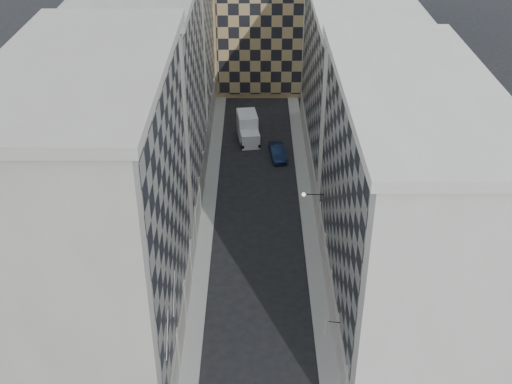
{
  "coord_description": "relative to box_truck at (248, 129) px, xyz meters",
  "views": [
    {
      "loc": [
        -0.29,
        -26.16,
        37.03
      ],
      "look_at": [
        -0.21,
        14.71,
        12.13
      ],
      "focal_mm": 45.0,
      "sensor_mm": 36.0,
      "label": 1
    }
  ],
  "objects": [
    {
      "name": "sidewalk_west",
      "position": [
        -4.08,
        -17.81,
        -1.32
      ],
      "size": [
        1.5,
        100.0,
        0.15
      ],
      "primitive_type": "cube",
      "color": "#979792",
      "rests_on": "ground"
    },
    {
      "name": "shop_sign",
      "position": [
        6.12,
        -38.65,
        2.43
      ],
      "size": [
        1.25,
        0.8,
        0.88
      ],
      "rotation": [
        0.0,
        0.0,
        -0.15
      ],
      "color": "black",
      "rests_on": "ground"
    },
    {
      "name": "bldg_right_b",
      "position": [
        12.06,
        -5.81,
        8.45
      ],
      "size": [
        10.8,
        28.8,
        19.7
      ],
      "color": "#BAB6AB",
      "rests_on": "ground"
    },
    {
      "name": "bldg_right_a",
      "position": [
        12.05,
        -32.81,
        8.92
      ],
      "size": [
        10.8,
        26.8,
        20.7
      ],
      "color": "#BAB6AB",
      "rests_on": "ground"
    },
    {
      "name": "bracket_lamp",
      "position": [
        5.55,
        -23.81,
        4.8
      ],
      "size": [
        1.98,
        0.36,
        0.36
      ],
      "color": "black",
      "rests_on": "ground"
    },
    {
      "name": "bldg_left_a",
      "position": [
        -9.71,
        -36.81,
        10.43
      ],
      "size": [
        10.8,
        22.8,
        23.7
      ],
      "color": "#9C988C",
      "rests_on": "ground"
    },
    {
      "name": "tan_block",
      "position": [
        3.17,
        20.08,
        8.04
      ],
      "size": [
        16.8,
        14.8,
        18.8
      ],
      "color": "tan",
      "rests_on": "ground"
    },
    {
      "name": "sidewalk_east",
      "position": [
        6.42,
        -17.81,
        -1.32
      ],
      "size": [
        1.5,
        100.0,
        0.15
      ],
      "primitive_type": "cube",
      "color": "#979792",
      "rests_on": "ground"
    },
    {
      "name": "bldg_left_b",
      "position": [
        -9.71,
        -14.81,
        9.93
      ],
      "size": [
        10.8,
        22.8,
        22.7
      ],
      "color": "gray",
      "rests_on": "ground"
    },
    {
      "name": "flagpoles_left",
      "position": [
        -4.73,
        -41.81,
        6.6
      ],
      "size": [
        0.1,
        6.33,
        2.33
      ],
      "color": "gray",
      "rests_on": "ground"
    },
    {
      "name": "bldg_left_c",
      "position": [
        -9.71,
        7.19,
        9.43
      ],
      "size": [
        10.8,
        22.8,
        21.7
      ],
      "color": "#9C988C",
      "rests_on": "ground"
    },
    {
      "name": "dark_car",
      "position": [
        3.6,
        -5.14,
        -0.62
      ],
      "size": [
        2.24,
        4.87,
        1.55
      ],
      "primitive_type": "imported",
      "rotation": [
        0.0,
        0.0,
        0.13
      ],
      "color": "#101E3C",
      "rests_on": "ground"
    },
    {
      "name": "box_truck",
      "position": [
        0.0,
        0.0,
        0.0
      ],
      "size": [
        3.13,
        6.12,
        3.21
      ],
      "rotation": [
        0.0,
        0.0,
        0.13
      ],
      "color": "silver",
      "rests_on": "ground"
    }
  ]
}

